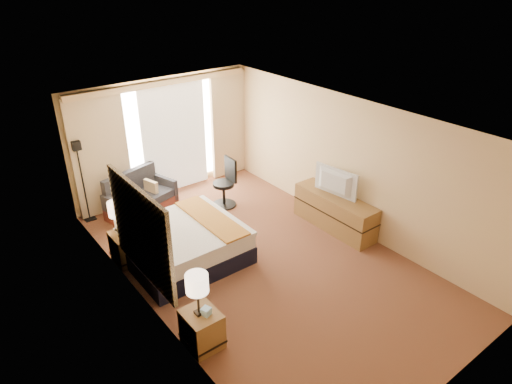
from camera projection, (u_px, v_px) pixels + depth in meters
floor at (262, 260)px, 8.10m from camera, size 4.20×7.00×0.02m
ceiling at (262, 120)px, 6.92m from camera, size 4.20×7.00×0.02m
wall_back at (163, 137)px, 9.97m from camera, size 4.20×0.02×2.60m
wall_front at (458, 311)px, 5.04m from camera, size 4.20×0.02×2.60m
wall_left at (144, 238)px, 6.37m from camera, size 0.02×7.00×2.60m
wall_right at (349, 164)px, 8.65m from camera, size 0.02×7.00×2.60m
headboard at (141, 232)px, 6.54m from camera, size 0.06×1.85×1.50m
nightstand_left at (202, 329)px, 6.22m from camera, size 0.45×0.52×0.55m
nightstand_right at (127, 247)px, 7.98m from camera, size 0.45×0.52×0.55m
media_dresser at (335, 212)px, 8.94m from camera, size 0.50×1.80×0.70m
window at (173, 134)px, 10.08m from camera, size 2.30×0.02×2.30m
curtains at (165, 134)px, 9.84m from camera, size 4.12×0.19×2.56m
bed at (184, 244)px, 7.97m from camera, size 1.90×1.73×0.92m
loveseat at (140, 200)px, 9.52m from camera, size 1.56×1.12×0.88m
floor_lamp at (80, 165)px, 8.84m from camera, size 0.22×0.22×1.71m
desk_chair at (226, 185)px, 9.73m from camera, size 0.52×0.52×1.07m
lamp_left at (197, 284)px, 5.86m from camera, size 0.30×0.30×0.64m
lamp_right at (117, 209)px, 7.65m from camera, size 0.29×0.29×0.61m
tissue_box at (206, 311)px, 6.05m from camera, size 0.15×0.15×0.10m
telephone at (122, 229)px, 7.92m from camera, size 0.23×0.21×0.07m
television at (333, 183)px, 8.67m from camera, size 0.25×0.96×0.55m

